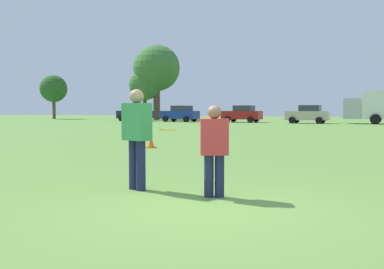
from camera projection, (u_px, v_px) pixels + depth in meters
name	position (u px, v px, depth m)	size (l,w,h in m)	color
ground_plane	(203.00, 209.00, 6.01)	(155.04, 155.04, 0.00)	#608C3D
player_thrower	(137.00, 133.00, 7.38)	(0.56, 0.45, 1.76)	#1E234C
player_defender	(214.00, 146.00, 6.76)	(0.51, 0.40, 1.48)	#1E234C
frisbee	(167.00, 130.00, 7.21)	(0.27, 0.27, 0.05)	yellow
traffic_cone	(151.00, 142.00, 15.52)	(0.32, 0.32, 0.48)	#D8590C
parked_car_near_left	(135.00, 113.00, 50.22)	(4.33, 2.47, 1.82)	black
parked_car_mid_left	(180.00, 114.00, 47.64)	(4.33, 2.47, 1.82)	navy
parked_car_center	(242.00, 114.00, 45.65)	(4.33, 2.47, 1.82)	maroon
parked_car_mid_right	(308.00, 114.00, 42.32)	(4.33, 2.47, 1.82)	#B7AD99
tree_west_oak	(54.00, 89.00, 61.56)	(3.92, 3.92, 6.37)	brown
tree_west_maple	(145.00, 85.00, 56.31)	(4.18, 4.18, 6.79)	brown
tree_center_elm	(157.00, 68.00, 59.16)	(6.39, 6.39, 10.38)	brown
tree_east_birch	(156.00, 69.00, 56.25)	(6.08, 6.08, 9.87)	brown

